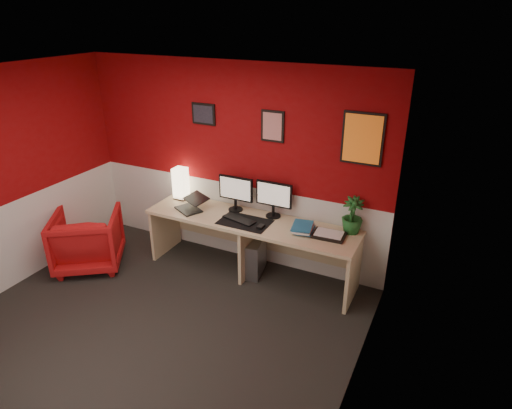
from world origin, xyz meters
The scene contains 25 objects.
ground centered at (0.00, 0.00, 0.00)m, with size 4.00×3.50×0.01m, color black.
ceiling centered at (0.00, 0.00, 2.50)m, with size 4.00×3.50×0.01m, color white.
wall_back centered at (0.00, 1.75, 1.25)m, with size 4.00×0.01×2.50m, color maroon.
wall_right centered at (2.00, 0.00, 1.25)m, with size 0.01×3.50×2.50m, color maroon.
wainscot_back centered at (0.00, 1.75, 0.50)m, with size 4.00×0.01×1.00m, color silver.
wainscot_left centered at (-2.00, 0.00, 0.50)m, with size 0.01×3.50×1.00m, color silver.
wainscot_right centered at (2.00, 0.00, 0.50)m, with size 0.01×3.50×1.00m, color silver.
desk centered at (0.43, 1.41, 0.36)m, with size 2.60×0.65×0.73m, color tan.
shoji_lamp centered at (-0.68, 1.60, 0.93)m, with size 0.16×0.16×0.40m, color #FFE5B2.
laptop centered at (-0.39, 1.33, 0.84)m, with size 0.33×0.23×0.22m, color black.
monitor_left centered at (0.13, 1.58, 1.02)m, with size 0.45×0.06×0.58m, color black.
monitor_right centered at (0.63, 1.62, 1.02)m, with size 0.45×0.06×0.58m, color black.
desk_mat centered at (0.39, 1.33, 0.73)m, with size 0.60×0.38×0.01m, color black.
keyboard centered at (0.31, 1.34, 0.74)m, with size 0.42×0.14×0.02m, color black.
mouse centered at (0.63, 1.27, 0.75)m, with size 0.06×0.10×0.03m, color black.
book_bottom centered at (1.00, 1.41, 0.74)m, with size 0.20×0.27×0.03m, color teal.
book_middle centered at (0.98, 1.40, 0.77)m, with size 0.22×0.30×0.02m, color silver.
book_top centered at (0.97, 1.39, 0.79)m, with size 0.22×0.30×0.03m, color teal.
zen_tray centered at (1.39, 1.43, 0.74)m, with size 0.35×0.25×0.03m, color black.
potted_plant centered at (1.58, 1.63, 0.94)m, with size 0.23×0.23×0.42m, color #19591E.
pc_tower centered at (0.46, 1.44, 0.23)m, with size 0.20×0.45×0.45m, color #99999E.
armchair centered at (-1.50, 0.68, 0.36)m, with size 0.78×0.80×0.73m, color red.
art_left centered at (-0.36, 1.74, 1.85)m, with size 0.32×0.02×0.26m, color black.
art_center centered at (0.55, 1.74, 1.80)m, with size 0.28×0.02×0.36m, color red.
art_right centered at (1.58, 1.74, 1.78)m, with size 0.44×0.02×0.56m, color orange.
Camera 1 is at (2.52, -2.76, 3.04)m, focal length 30.85 mm.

